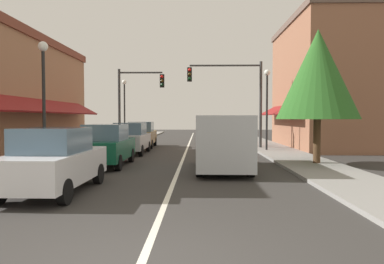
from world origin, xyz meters
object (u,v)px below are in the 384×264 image
object	(u,v)px
parked_car_nearest_left	(54,161)
tree_right_near	(318,75)
van_in_lane	(223,141)
traffic_signal_left_corner	(135,95)
parked_car_third_left	(131,138)
parked_car_second_left	(107,145)
street_lamp_left_far	(124,101)
parked_car_far_left	(142,135)
traffic_signal_mast_arm	(235,90)
street_lamp_right_mid	(267,97)
street_lamp_left_near	(44,85)

from	to	relation	value
parked_car_nearest_left	tree_right_near	size ratio (longest dim) A/B	0.71
van_in_lane	traffic_signal_left_corner	world-z (taller)	traffic_signal_left_corner
tree_right_near	parked_car_third_left	bearing A→B (deg)	151.31
parked_car_second_left	parked_car_third_left	world-z (taller)	same
street_lamp_left_far	parked_car_nearest_left	bearing A→B (deg)	-83.83
parked_car_second_left	van_in_lane	world-z (taller)	van_in_lane
parked_car_second_left	traffic_signal_left_corner	xyz separation A→B (m)	(-0.61, 9.99, 2.73)
parked_car_far_left	traffic_signal_mast_arm	xyz separation A→B (m)	(6.33, -1.36, 3.00)
traffic_signal_left_corner	parked_car_far_left	bearing A→B (deg)	-26.49
parked_car_third_left	street_lamp_right_mid	distance (m)	8.41
parked_car_nearest_left	parked_car_second_left	world-z (taller)	same
parked_car_third_left	parked_car_far_left	xyz separation A→B (m)	(-0.11, 4.53, 0.00)
parked_car_second_left	tree_right_near	xyz separation A→B (m)	(8.92, 0.33, 2.99)
traffic_signal_left_corner	parked_car_nearest_left	bearing A→B (deg)	-87.76
traffic_signal_mast_arm	street_lamp_left_far	bearing A→B (deg)	148.35
parked_car_far_left	traffic_signal_left_corner	xyz separation A→B (m)	(-0.53, 0.26, 2.73)
traffic_signal_mast_arm	parked_car_far_left	bearing A→B (deg)	167.91
tree_right_near	street_lamp_left_far	bearing A→B (deg)	129.84
traffic_signal_mast_arm	traffic_signal_left_corner	xyz separation A→B (m)	(-6.85, 1.62, -0.26)
parked_car_second_left	street_lamp_right_mid	xyz separation A→B (m)	(7.96, 6.59, 2.43)
parked_car_far_left	van_in_lane	bearing A→B (deg)	-67.19
van_in_lane	street_lamp_left_near	world-z (taller)	street_lamp_left_near
traffic_signal_mast_arm	tree_right_near	world-z (taller)	tree_right_near
parked_car_nearest_left	parked_car_far_left	xyz separation A→B (m)	(-0.08, 15.16, 0.00)
street_lamp_right_mid	tree_right_near	world-z (taller)	tree_right_near
parked_car_nearest_left	street_lamp_left_far	distance (m)	19.19
parked_car_second_left	street_lamp_left_far	size ratio (longest dim) A/B	0.81
parked_car_far_left	traffic_signal_left_corner	bearing A→B (deg)	151.83
parked_car_nearest_left	traffic_signal_mast_arm	bearing A→B (deg)	66.15
parked_car_second_left	street_lamp_right_mid	size ratio (longest dim) A/B	0.84
parked_car_nearest_left	van_in_lane	xyz separation A→B (m)	(4.85, 4.36, 0.27)
parked_car_nearest_left	parked_car_second_left	bearing A→B (deg)	90.46
van_in_lane	street_lamp_left_near	size ratio (longest dim) A/B	1.08
parked_car_second_left	parked_car_third_left	xyz separation A→B (m)	(0.03, 5.20, 0.00)
traffic_signal_mast_arm	tree_right_near	distance (m)	8.47
parked_car_second_left	traffic_signal_left_corner	distance (m)	10.37
parked_car_second_left	street_lamp_left_near	bearing A→B (deg)	-133.58
street_lamp_right_mid	parked_car_far_left	bearing A→B (deg)	158.74
parked_car_third_left	street_lamp_right_mid	xyz separation A→B (m)	(7.93, 1.40, 2.43)
parked_car_second_left	tree_right_near	world-z (taller)	tree_right_near
parked_car_second_left	van_in_lane	size ratio (longest dim) A/B	0.79
parked_car_second_left	traffic_signal_left_corner	world-z (taller)	traffic_signal_left_corner
parked_car_nearest_left	van_in_lane	world-z (taller)	van_in_lane
parked_car_second_left	street_lamp_left_far	bearing A→B (deg)	98.19
tree_right_near	parked_car_second_left	bearing A→B (deg)	-177.88
street_lamp_left_near	parked_car_far_left	bearing A→B (deg)	81.61
street_lamp_left_near	street_lamp_right_mid	world-z (taller)	street_lamp_right_mid
parked_car_second_left	street_lamp_right_mid	bearing A→B (deg)	39.18
street_lamp_left_near	street_lamp_right_mid	bearing A→B (deg)	41.09
street_lamp_left_far	traffic_signal_mast_arm	bearing A→B (deg)	-31.65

